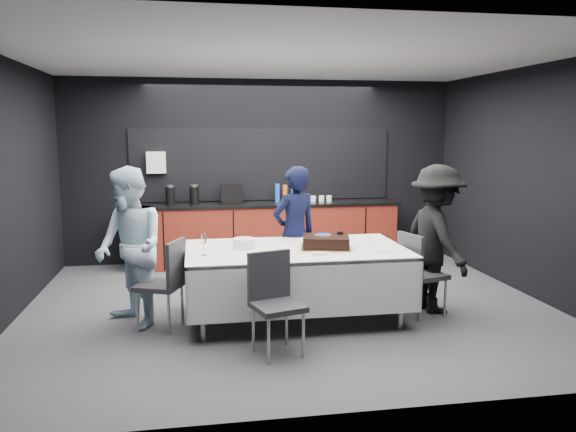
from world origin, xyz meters
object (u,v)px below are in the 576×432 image
at_px(person_left, 130,248).
at_px(chair_right, 418,268).
at_px(party_table, 296,261).
at_px(chair_near, 274,295).
at_px(plate_stack, 244,243).
at_px(person_right, 437,239).
at_px(person_center, 295,234).
at_px(champagne_flute, 204,240).
at_px(cake_assembly, 326,242).
at_px(chair_left, 166,278).

bearing_deg(person_left, chair_right, 55.22).
distance_m(party_table, person_left, 1.73).
relative_size(party_table, chair_near, 2.51).
relative_size(plate_stack, person_right, 0.15).
bearing_deg(person_center, person_left, -3.72).
bearing_deg(person_left, party_table, 56.96).
bearing_deg(person_center, chair_near, 50.31).
xyz_separation_m(chair_near, person_left, (-1.36, 0.93, 0.30)).
relative_size(plate_stack, chair_near, 0.26).
xyz_separation_m(plate_stack, champagne_flute, (-0.43, -0.31, 0.11)).
distance_m(cake_assembly, champagne_flute, 1.30).
relative_size(party_table, chair_left, 2.51).
distance_m(cake_assembly, person_left, 2.04).
height_order(champagne_flute, person_right, person_right).
relative_size(chair_near, person_left, 0.56).
relative_size(chair_left, chair_near, 1.00).
xyz_separation_m(party_table, person_right, (1.60, 0.01, 0.18)).
distance_m(champagne_flute, person_right, 2.58).
height_order(cake_assembly, champagne_flute, champagne_flute).
xyz_separation_m(plate_stack, chair_right, (1.87, -0.24, -0.30)).
height_order(party_table, chair_near, chair_near).
bearing_deg(plate_stack, person_left, -177.72).
height_order(chair_right, person_left, person_left).
bearing_deg(chair_right, champagne_flute, -178.24).
relative_size(cake_assembly, person_center, 0.37).
height_order(plate_stack, person_right, person_right).
bearing_deg(chair_left, plate_stack, 13.48).
xyz_separation_m(cake_assembly, plate_stack, (-0.86, 0.16, -0.02)).
distance_m(chair_right, person_center, 1.50).
bearing_deg(chair_near, person_left, 145.50).
distance_m(party_table, chair_right, 1.34).
distance_m(party_table, person_right, 1.61).
distance_m(party_table, chair_near, 0.95).
xyz_separation_m(chair_near, person_right, (1.96, 0.89, 0.29)).
xyz_separation_m(chair_left, chair_right, (2.68, -0.05, 0.00)).
relative_size(party_table, champagne_flute, 10.36).
distance_m(champagne_flute, person_center, 1.42).
distance_m(plate_stack, chair_left, 0.89).
bearing_deg(chair_right, person_center, 145.56).
bearing_deg(person_right, chair_near, 108.48).
height_order(party_table, chair_right, chair_right).
relative_size(cake_assembly, chair_near, 0.65).
bearing_deg(person_right, chair_left, 86.11).
xyz_separation_m(champagne_flute, person_left, (-0.75, 0.27, -0.11)).
bearing_deg(person_center, champagne_flute, 16.88).
distance_m(plate_stack, champagne_flute, 0.54).
height_order(chair_near, person_right, person_right).
bearing_deg(plate_stack, chair_right, -7.41).
xyz_separation_m(party_table, person_center, (0.11, 0.69, 0.16)).
relative_size(person_center, person_right, 0.98).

